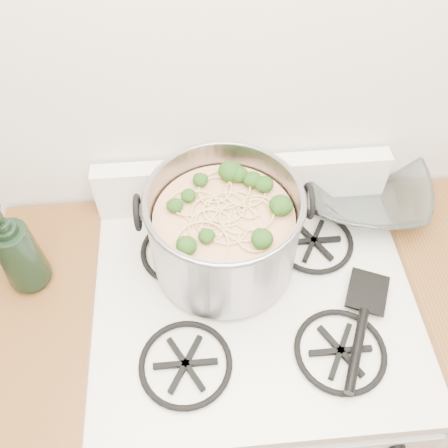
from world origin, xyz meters
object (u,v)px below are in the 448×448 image
spatula (368,290)px  glass_bowl (365,195)px  stock_pot (224,232)px  gas_range (248,374)px  bottle (16,248)px

spatula → glass_bowl: 0.29m
stock_pot → glass_bowl: bearing=21.9°
gas_range → spatula: size_ratio=2.98×
gas_range → spatula: spatula is taller
spatula → bottle: (-0.79, 0.11, 0.12)m
gas_range → glass_bowl: 0.66m
bottle → gas_range: bearing=-16.4°
stock_pot → bottle: 0.46m
spatula → glass_bowl: (0.07, 0.29, 0.00)m
stock_pot → gas_range: bearing=-60.5°
stock_pot → spatula: bearing=-21.2°
spatula → bottle: bottle is taller
bottle → spatula: bearing=-14.0°
glass_bowl → bottle: 0.88m
spatula → stock_pot: bearing=-177.3°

